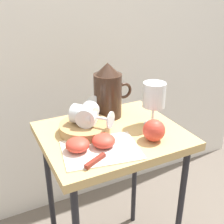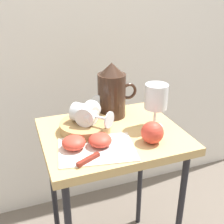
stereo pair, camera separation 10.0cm
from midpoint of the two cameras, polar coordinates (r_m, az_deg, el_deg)
The scene contains 12 objects.
curtain_drape at distance 1.40m, azimuth -11.83°, elevation 15.85°, with size 2.40×0.03×1.94m, color silver.
table at distance 1.07m, azimuth -2.68°, elevation -7.81°, with size 0.51×0.42×0.68m.
linen_napkin at distance 0.93m, azimuth -5.38°, elevation -7.70°, with size 0.25×0.18×0.00m, color silver.
basket_tray at distance 1.03m, azimuth -8.25°, elevation -3.26°, with size 0.18×0.18×0.04m, color #AD8451.
pitcher at distance 1.12m, azimuth -3.35°, elevation 3.41°, with size 0.16×0.11×0.22m.
wine_glass_upright at distance 1.04m, azimuth 5.76°, elevation 2.98°, with size 0.08×0.08×0.17m.
wine_glass_tipped_near at distance 1.01m, azimuth -8.30°, elevation -0.68°, with size 0.15×0.16×0.07m.
wine_glass_tipped_far at distance 1.01m, azimuth -7.65°, elevation -0.43°, with size 0.14×0.16×0.07m.
apple_half_left at distance 0.92m, azimuth -10.10°, elevation -6.60°, with size 0.08×0.08×0.04m, color #CC3D2D.
apple_half_right at distance 0.93m, azimuth -4.79°, elevation -5.88°, with size 0.08×0.08×0.04m, color #CC3D2D.
apple_whole at distance 0.96m, azimuth 5.55°, elevation -3.78°, with size 0.08×0.08×0.08m, color #CC3D2D.
knife at distance 0.88m, azimuth -5.06°, elevation -8.83°, with size 0.21×0.11×0.01m.
Camera 1 is at (-0.41, -0.81, 1.17)m, focal length 45.31 mm.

